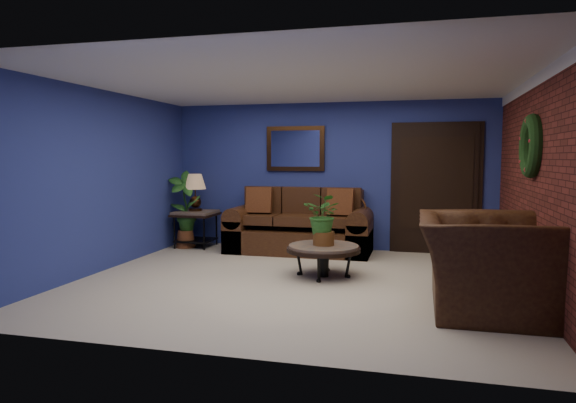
% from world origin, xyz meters
% --- Properties ---
extents(floor, '(5.50, 5.50, 0.00)m').
position_xyz_m(floor, '(0.00, 0.00, 0.00)').
color(floor, beige).
rests_on(floor, ground).
extents(wall_back, '(5.50, 0.04, 2.50)m').
position_xyz_m(wall_back, '(0.00, 2.50, 1.25)').
color(wall_back, navy).
rests_on(wall_back, ground).
extents(wall_left, '(0.04, 5.00, 2.50)m').
position_xyz_m(wall_left, '(-2.75, 0.00, 1.25)').
color(wall_left, navy).
rests_on(wall_left, ground).
extents(wall_right_brick, '(0.04, 5.00, 2.50)m').
position_xyz_m(wall_right_brick, '(2.75, 0.00, 1.25)').
color(wall_right_brick, maroon).
rests_on(wall_right_brick, ground).
extents(ceiling, '(5.50, 5.00, 0.02)m').
position_xyz_m(ceiling, '(0.00, 0.00, 2.50)').
color(ceiling, white).
rests_on(ceiling, wall_back).
extents(crown_molding, '(0.03, 5.00, 0.14)m').
position_xyz_m(crown_molding, '(2.72, 0.00, 2.43)').
color(crown_molding, white).
rests_on(crown_molding, wall_right_brick).
extents(wall_mirror, '(1.02, 0.06, 0.77)m').
position_xyz_m(wall_mirror, '(-0.60, 2.46, 1.72)').
color(wall_mirror, '#3C2311').
rests_on(wall_mirror, wall_back).
extents(closet_door, '(1.44, 0.06, 2.18)m').
position_xyz_m(closet_door, '(1.75, 2.47, 1.05)').
color(closet_door, black).
rests_on(closet_door, wall_back).
extents(wreath, '(0.16, 0.72, 0.72)m').
position_xyz_m(wreath, '(2.69, 0.05, 1.70)').
color(wreath, black).
rests_on(wreath, wall_right_brick).
extents(sofa, '(2.36, 1.02, 1.06)m').
position_xyz_m(sofa, '(-0.43, 2.09, 0.35)').
color(sofa, '#462A14').
rests_on(sofa, ground).
extents(coffee_table, '(0.98, 0.98, 0.42)m').
position_xyz_m(coffee_table, '(0.28, 0.39, 0.36)').
color(coffee_table, '#4B4542').
rests_on(coffee_table, ground).
extents(end_table, '(0.69, 0.69, 0.63)m').
position_xyz_m(end_table, '(-2.30, 2.05, 0.49)').
color(end_table, '#4B4542').
rests_on(end_table, ground).
extents(table_lamp, '(0.38, 0.38, 0.62)m').
position_xyz_m(table_lamp, '(-2.30, 2.05, 1.04)').
color(table_lamp, '#3C2311').
rests_on(table_lamp, end_table).
extents(side_chair, '(0.44, 0.44, 0.93)m').
position_xyz_m(side_chair, '(0.46, 2.12, 0.53)').
color(side_chair, '#5C301A').
rests_on(side_chair, ground).
extents(armchair, '(1.32, 1.51, 0.98)m').
position_xyz_m(armchair, '(2.15, -0.68, 0.49)').
color(armchair, '#462A14').
rests_on(armchair, ground).
extents(coffee_plant, '(0.60, 0.56, 0.68)m').
position_xyz_m(coffee_plant, '(0.28, 0.39, 0.79)').
color(coffee_plant, brown).
rests_on(coffee_plant, coffee_table).
extents(floor_plant, '(0.42, 0.35, 0.85)m').
position_xyz_m(floor_plant, '(2.35, 1.33, 0.45)').
color(floor_plant, brown).
rests_on(floor_plant, ground).
extents(tall_plant, '(0.67, 0.56, 1.34)m').
position_xyz_m(tall_plant, '(-2.45, 1.95, 0.72)').
color(tall_plant, brown).
rests_on(tall_plant, ground).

